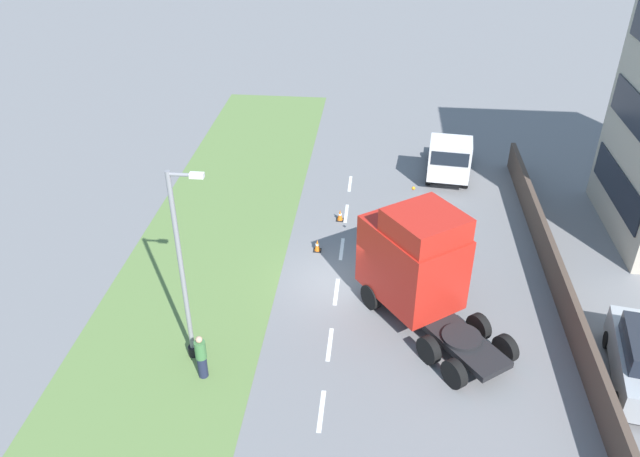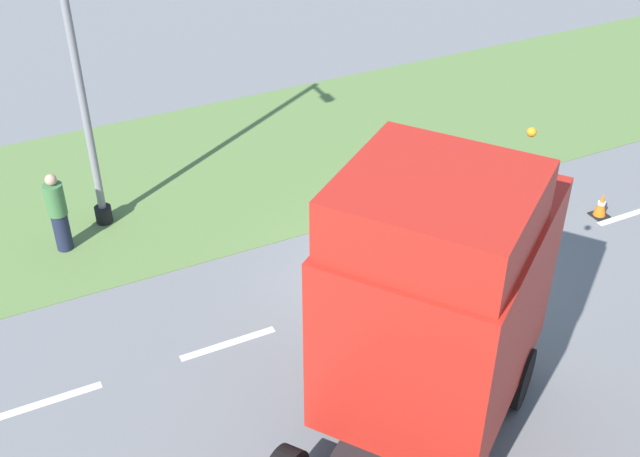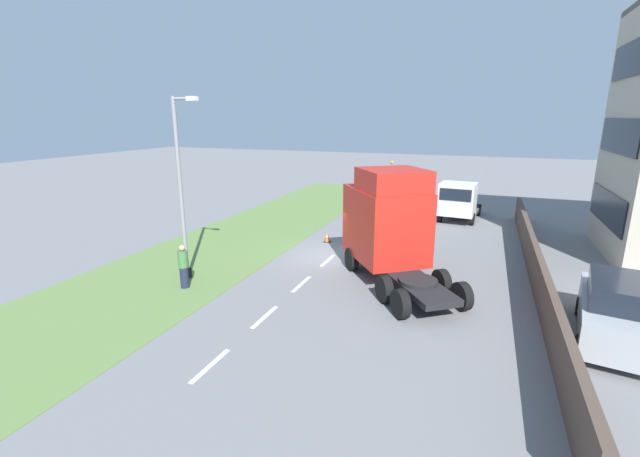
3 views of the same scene
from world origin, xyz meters
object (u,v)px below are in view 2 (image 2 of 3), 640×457
at_px(lorry_cab, 433,309).
at_px(traffic_cone_lead, 476,217).
at_px(pedestrian, 58,213).
at_px(lamp_post, 79,79).
at_px(traffic_cone_trailing, 601,205).

height_order(lorry_cab, traffic_cone_lead, lorry_cab).
distance_m(pedestrian, traffic_cone_lead, 8.79).
bearing_deg(lorry_cab, traffic_cone_lead, 99.72).
relative_size(lamp_post, traffic_cone_lead, 12.93).
xyz_separation_m(pedestrian, traffic_cone_lead, (3.16, 8.18, -0.61)).
bearing_deg(traffic_cone_lead, lorry_cab, -43.56).
height_order(pedestrian, traffic_cone_trailing, pedestrian).
height_order(lorry_cab, traffic_cone_trailing, lorry_cab).
xyz_separation_m(lorry_cab, lamp_post, (-7.90, -3.23, 1.07)).
bearing_deg(traffic_cone_lead, pedestrian, -111.09).
bearing_deg(lorry_cab, lamp_post, 165.50).
distance_m(traffic_cone_lead, traffic_cone_trailing, 2.91).
bearing_deg(traffic_cone_lead, traffic_cone_trailing, 73.41).
xyz_separation_m(lamp_post, traffic_cone_lead, (3.72, 7.20, -3.14)).
bearing_deg(lamp_post, traffic_cone_lead, 62.68).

